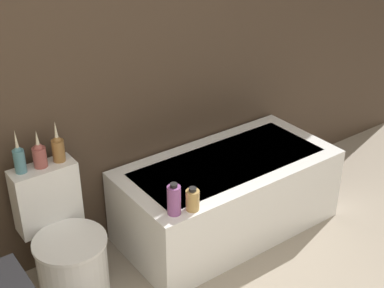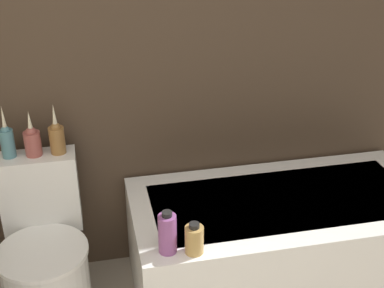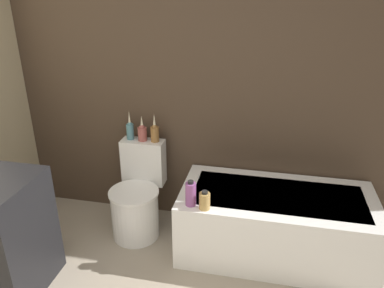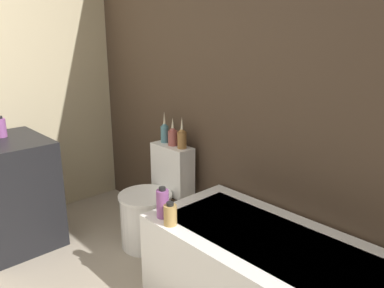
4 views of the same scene
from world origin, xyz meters
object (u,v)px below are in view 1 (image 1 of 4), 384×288
object	(u,v)px
bathtub	(227,195)
vase_gold	(19,158)
vase_silver	(39,154)
shampoo_bottle_short	(193,200)
shampoo_bottle_tall	(174,200)
toilet	(67,251)
vase_bronze	(58,148)

from	to	relation	value
bathtub	vase_gold	distance (m)	1.42
vase_silver	shampoo_bottle_short	size ratio (longest dim) A/B	1.55
bathtub	shampoo_bottle_short	bearing A→B (deg)	-149.57
vase_gold	shampoo_bottle_tall	distance (m)	0.88
bathtub	toilet	world-z (taller)	toilet
toilet	vase_silver	xyz separation A→B (m)	(0.00, 0.22, 0.54)
bathtub	shampoo_bottle_tall	size ratio (longest dim) A/B	7.50
bathtub	vase_silver	xyz separation A→B (m)	(-1.15, 0.26, 0.58)
bathtub	vase_gold	xyz separation A→B (m)	(-1.27, 0.27, 0.59)
vase_silver	vase_bronze	xyz separation A→B (m)	(0.11, -0.00, 0.01)
vase_bronze	bathtub	bearing A→B (deg)	-14.06
bathtub	shampoo_bottle_short	distance (m)	0.68
bathtub	vase_bronze	distance (m)	1.22
vase_silver	shampoo_bottle_tall	bearing A→B (deg)	-44.93
vase_gold	vase_silver	size ratio (longest dim) A/B	1.15
vase_gold	shampoo_bottle_tall	world-z (taller)	vase_gold
bathtub	shampoo_bottle_short	world-z (taller)	shampoo_bottle_short
toilet	shampoo_bottle_short	world-z (taller)	toilet
vase_silver	shampoo_bottle_tall	distance (m)	0.79
toilet	shampoo_bottle_short	xyz separation A→B (m)	(0.64, -0.35, 0.29)
bathtub	vase_gold	world-z (taller)	vase_gold
toilet	vase_gold	bearing A→B (deg)	116.59
vase_silver	shampoo_bottle_short	xyz separation A→B (m)	(0.64, -0.56, -0.25)
shampoo_bottle_short	toilet	bearing A→B (deg)	151.61
vase_silver	toilet	bearing A→B (deg)	-90.00
toilet	vase_silver	bearing A→B (deg)	90.00
shampoo_bottle_short	bathtub	bearing A→B (deg)	30.43
shampoo_bottle_tall	vase_silver	bearing A→B (deg)	135.07
toilet	shampoo_bottle_tall	bearing A→B (deg)	-30.77
toilet	vase_silver	distance (m)	0.58
shampoo_bottle_tall	vase_bronze	bearing A→B (deg)	128.52
shampoo_bottle_tall	shampoo_bottle_short	world-z (taller)	shampoo_bottle_tall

